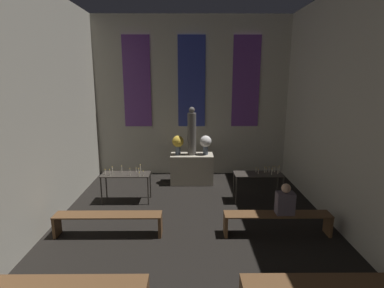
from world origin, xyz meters
TOP-DOWN VIEW (x-y plane):
  - wall_back at (0.00, 10.25)m, footprint 6.46×0.16m
  - altar at (0.00, 9.28)m, footprint 1.29×0.64m
  - statue at (0.00, 9.28)m, footprint 0.26×0.26m
  - flower_vase_left at (-0.42, 9.28)m, footprint 0.35×0.35m
  - flower_vase_right at (0.42, 9.28)m, footprint 0.35×0.35m
  - candle_rack_left at (-1.73, 7.87)m, footprint 1.25×0.52m
  - candle_rack_right at (1.74, 7.87)m, footprint 1.25×0.52m
  - pew_back_left at (-1.75, 6.11)m, footprint 2.20×0.36m
  - pew_back_right at (1.75, 6.11)m, footprint 2.20×0.36m
  - person_seated at (1.88, 6.11)m, footprint 0.36×0.24m

SIDE VIEW (x-z plane):
  - pew_back_left at x=-1.75m, z-range 0.11..0.58m
  - pew_back_right at x=1.75m, z-range 0.11..0.58m
  - altar at x=0.00m, z-range 0.00..0.91m
  - candle_rack_right at x=1.74m, z-range 0.19..1.14m
  - candle_rack_left at x=-1.73m, z-range 0.19..1.14m
  - person_seated at x=1.88m, z-range 0.42..1.07m
  - flower_vase_left at x=-0.42m, z-range 0.99..1.57m
  - flower_vase_right at x=0.42m, z-range 0.99..1.57m
  - statue at x=0.00m, z-range 0.86..2.31m
  - wall_back at x=0.00m, z-range 0.03..5.14m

